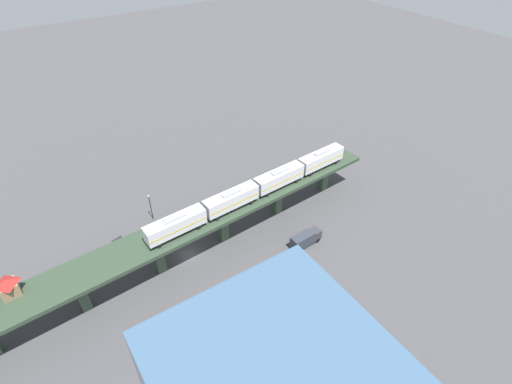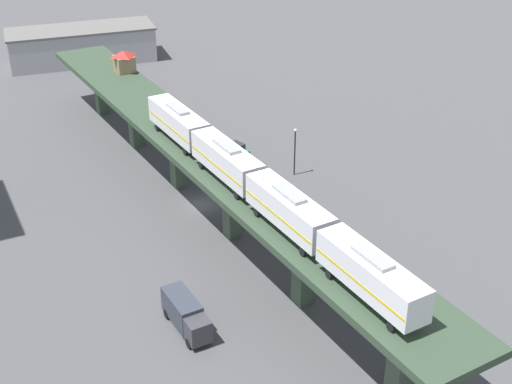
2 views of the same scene
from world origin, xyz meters
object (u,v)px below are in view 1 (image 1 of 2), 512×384
(subway_train, at_px, (256,188))
(street_car_silver, at_px, (220,204))
(signal_hut, at_px, (8,287))
(street_car_red, at_px, (169,224))
(delivery_truck, at_px, (305,239))
(street_car_green, at_px, (119,244))
(street_lamp, at_px, (150,205))

(subway_train, bearing_deg, street_car_silver, 17.39)
(signal_hut, height_order, street_car_red, signal_hut)
(street_car_red, distance_m, delivery_truck, 30.53)
(street_car_green, xyz_separation_m, delivery_truck, (-21.38, -33.52, 0.82))
(street_lamp, bearing_deg, subway_train, -129.74)
(signal_hut, xyz_separation_m, street_car_silver, (9.91, -43.84, -9.31))
(subway_train, xyz_separation_m, delivery_truck, (-10.54, -5.66, -9.23))
(street_car_red, bearing_deg, signal_hut, 107.54)
(signal_hut, height_order, street_car_green, signal_hut)
(signal_hut, bearing_deg, subway_train, -91.00)
(street_car_green, distance_m, street_car_silver, 24.50)
(subway_train, xyz_separation_m, street_car_silver, (10.74, 3.36, -10.05))
(subway_train, bearing_deg, street_car_green, 68.73)
(street_lamp, bearing_deg, delivery_truck, -137.03)
(subway_train, bearing_deg, street_car_red, 57.20)
(subway_train, bearing_deg, delivery_truck, -151.77)
(street_car_green, bearing_deg, street_lamp, -64.49)
(street_car_green, height_order, street_car_red, same)
(delivery_truck, bearing_deg, street_car_green, 57.47)
(street_car_silver, xyz_separation_m, street_lamp, (4.60, 15.09, 3.17))
(street_car_silver, height_order, street_lamp, street_lamp)
(street_car_silver, xyz_separation_m, delivery_truck, (-21.28, -9.02, 0.82))
(street_car_green, distance_m, delivery_truck, 39.77)
(street_car_silver, height_order, delivery_truck, delivery_truck)
(subway_train, height_order, street_lamp, subway_train)
(signal_hut, height_order, street_lamp, signal_hut)
(delivery_truck, xyz_separation_m, street_lamp, (25.88, 24.11, 2.35))
(subway_train, distance_m, street_car_red, 21.94)
(street_car_red, bearing_deg, street_car_silver, -89.24)
(street_car_green, bearing_deg, street_car_red, -91.40)
(signal_hut, relative_size, street_car_silver, 0.74)
(street_car_green, height_order, street_car_silver, same)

